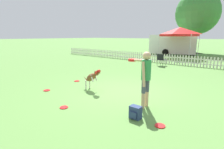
# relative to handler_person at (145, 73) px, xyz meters

# --- Properties ---
(ground_plane) EXTENTS (240.00, 240.00, 0.00)m
(ground_plane) POSITION_rel_handler_person_xyz_m (-1.27, 0.70, -1.05)
(ground_plane) COLOR #5B8C42
(handler_person) EXTENTS (0.96, 0.73, 1.67)m
(handler_person) POSITION_rel_handler_person_xyz_m (0.00, 0.00, 0.00)
(handler_person) COLOR tan
(handler_person) RESTS_ON ground_plane
(leaping_dog) EXTENTS (1.00, 0.33, 0.88)m
(leaping_dog) POSITION_rel_handler_person_xyz_m (-2.41, 0.19, -0.53)
(leaping_dog) COLOR brown
(leaping_dog) RESTS_ON ground_plane
(frisbee_near_handler) EXTENTS (0.25, 0.25, 0.02)m
(frisbee_near_handler) POSITION_rel_handler_person_xyz_m (-1.81, -1.60, -1.04)
(frisbee_near_handler) COLOR red
(frisbee_near_handler) RESTS_ON ground_plane
(frisbee_near_dog) EXTENTS (0.25, 0.25, 0.02)m
(frisbee_near_dog) POSITION_rel_handler_person_xyz_m (0.89, -0.81, -1.04)
(frisbee_near_dog) COLOR red
(frisbee_near_dog) RESTS_ON ground_plane
(frisbee_midfield) EXTENTS (0.25, 0.25, 0.02)m
(frisbee_midfield) POSITION_rel_handler_person_xyz_m (-3.94, 0.67, -1.04)
(frisbee_midfield) COLOR red
(frisbee_midfield) RESTS_ON ground_plane
(frisbee_far_scatter) EXTENTS (0.25, 0.25, 0.02)m
(frisbee_far_scatter) POSITION_rel_handler_person_xyz_m (-3.73, -1.01, -1.04)
(frisbee_far_scatter) COLOR red
(frisbee_far_scatter) RESTS_ON ground_plane
(backpack_on_grass) EXTENTS (0.29, 0.24, 0.34)m
(backpack_on_grass) POSITION_rel_handler_person_xyz_m (0.22, -0.83, -0.89)
(backpack_on_grass) COLOR navy
(backpack_on_grass) RESTS_ON ground_plane
(picket_fence) EXTENTS (26.49, 0.04, 0.73)m
(picket_fence) POSITION_rel_handler_person_xyz_m (-1.27, 8.59, -0.69)
(picket_fence) COLOR silver
(picket_fence) RESTS_ON ground_plane
(folding_chair_center) EXTENTS (0.56, 0.58, 0.86)m
(folding_chair_center) POSITION_rel_handler_person_xyz_m (-2.67, 7.27, -0.54)
(folding_chair_center) COLOR #333338
(folding_chair_center) RESTS_ON ground_plane
(canopy_tent_main) EXTENTS (2.91, 2.91, 2.91)m
(canopy_tent_main) POSITION_rel_handler_person_xyz_m (-3.38, 12.90, 1.42)
(canopy_tent_main) COLOR silver
(canopy_tent_main) RESTS_ON ground_plane
(equipment_trailer) EXTENTS (5.74, 3.32, 2.20)m
(equipment_trailer) POSITION_rel_handler_person_xyz_m (-4.89, 15.25, 0.12)
(equipment_trailer) COLOR white
(equipment_trailer) RESTS_ON ground_plane
(tree_left_grove) EXTENTS (5.04, 5.04, 7.27)m
(tree_left_grove) POSITION_rel_handler_person_xyz_m (-3.50, 18.90, 3.69)
(tree_left_grove) COLOR brown
(tree_left_grove) RESTS_ON ground_plane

